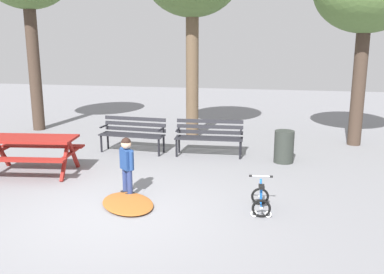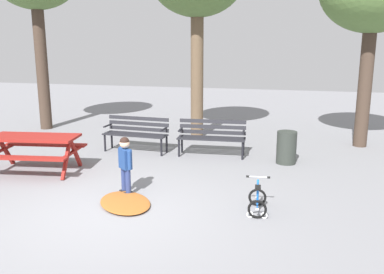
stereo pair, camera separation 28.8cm
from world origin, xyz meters
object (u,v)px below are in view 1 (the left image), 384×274
object	(u,v)px
child_standing	(127,162)
kids_bicycle	(261,199)
picnic_table	(31,146)
trash_bin	(284,147)
park_bench_far_left	(133,131)
park_bench_left	(209,134)

from	to	relation	value
child_standing	kids_bicycle	bearing A→B (deg)	-6.34
picnic_table	kids_bicycle	xyz separation A→B (m)	(4.72, -1.08, -0.39)
picnic_table	kids_bicycle	distance (m)	4.86
trash_bin	picnic_table	bearing A→B (deg)	-159.94
picnic_table	park_bench_far_left	xyz separation A→B (m)	(1.47, 2.08, -0.08)
kids_bicycle	park_bench_far_left	bearing A→B (deg)	135.84
kids_bicycle	trash_bin	xyz separation A→B (m)	(0.38, 2.94, 0.16)
park_bench_left	kids_bicycle	size ratio (longest dim) A/B	2.79
picnic_table	park_bench_left	bearing A→B (deg)	32.33
park_bench_left	kids_bicycle	bearing A→B (deg)	-66.91
park_bench_far_left	trash_bin	distance (m)	3.65
child_standing	kids_bicycle	xyz separation A→B (m)	(2.36, -0.26, -0.42)
picnic_table	kids_bicycle	world-z (taller)	picnic_table
park_bench_far_left	child_standing	world-z (taller)	child_standing
park_bench_left	trash_bin	bearing A→B (deg)	-8.46
park_bench_far_left	child_standing	bearing A→B (deg)	-72.84
park_bench_far_left	park_bench_left	bearing A→B (deg)	1.29
park_bench_left	park_bench_far_left	bearing A→B (deg)	-178.71
park_bench_far_left	trash_bin	world-z (taller)	park_bench_far_left
park_bench_left	kids_bicycle	xyz separation A→B (m)	(1.36, -3.20, -0.31)
picnic_table	trash_bin	xyz separation A→B (m)	(5.11, 1.86, -0.23)
park_bench_left	trash_bin	size ratio (longest dim) A/B	2.23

